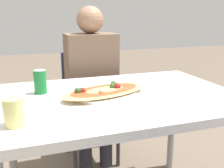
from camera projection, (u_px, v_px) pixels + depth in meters
dining_table at (118, 108)px, 1.38m from camera, size 1.25×0.85×0.76m
chair_far_seated at (89, 99)px, 2.12m from camera, size 0.40×0.40×0.87m
person_seated at (92, 76)px, 1.97m from camera, size 0.37×0.27×1.23m
pizza_main at (105, 92)px, 1.34m from camera, size 0.52×0.35×0.06m
soda_can at (40, 82)px, 1.37m from camera, size 0.07×0.07×0.12m
drink_glass at (14, 112)px, 0.97m from camera, size 0.08×0.08×0.11m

